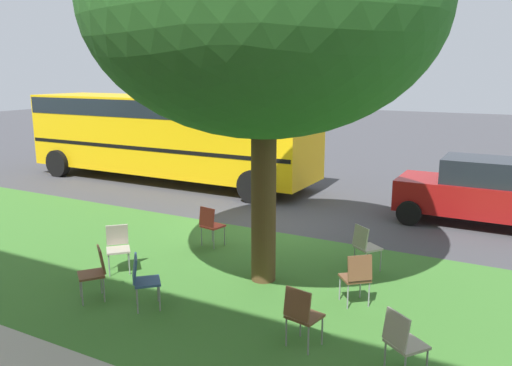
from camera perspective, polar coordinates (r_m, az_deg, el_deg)
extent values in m
plane|color=#424247|center=(12.26, 2.20, -5.17)|extent=(80.00, 80.00, 0.00)
cube|color=#3D752D|center=(9.66, -6.38, -10.14)|extent=(48.00, 6.00, 0.01)
cylinder|color=brown|center=(8.89, 0.86, -0.73)|extent=(0.44, 0.44, 3.35)
ellipsoid|color=#2D6B28|center=(8.73, 0.93, 19.38)|extent=(5.88, 5.88, 4.35)
cube|color=brown|center=(7.18, 5.45, -14.58)|extent=(0.49, 0.47, 0.04)
cube|color=brown|center=(6.94, 4.63, -13.35)|extent=(0.41, 0.16, 0.40)
cylinder|color=gray|center=(7.32, 7.41, -16.07)|extent=(0.02, 0.02, 0.42)
cylinder|color=gray|center=(7.50, 5.00, -15.30)|extent=(0.02, 0.02, 0.42)
cylinder|color=gray|center=(7.07, 5.86, -17.13)|extent=(0.02, 0.02, 0.42)
cylinder|color=gray|center=(7.25, 3.40, -16.29)|extent=(0.02, 0.02, 0.42)
cube|color=brown|center=(8.48, 10.98, -10.38)|extent=(0.58, 0.58, 0.04)
cube|color=brown|center=(8.24, 11.54, -9.30)|extent=(0.36, 0.33, 0.40)
cylinder|color=gray|center=(8.78, 11.58, -11.22)|extent=(0.02, 0.02, 0.42)
cylinder|color=gray|center=(8.65, 9.35, -11.50)|extent=(0.02, 0.02, 0.42)
cylinder|color=gray|center=(8.50, 12.51, -12.08)|extent=(0.02, 0.02, 0.42)
cylinder|color=gray|center=(8.37, 10.22, -12.40)|extent=(0.02, 0.02, 0.42)
cube|color=#335184|center=(8.38, -12.06, -10.73)|extent=(0.58, 0.58, 0.04)
cube|color=#335184|center=(8.28, -13.40, -9.28)|extent=(0.34, 0.35, 0.40)
cylinder|color=gray|center=(8.31, -10.72, -12.59)|extent=(0.02, 0.02, 0.42)
cylinder|color=gray|center=(8.64, -10.91, -11.60)|extent=(0.02, 0.02, 0.42)
cylinder|color=gray|center=(8.30, -13.12, -12.74)|extent=(0.02, 0.02, 0.42)
cylinder|color=gray|center=(8.63, -13.21, -11.74)|extent=(0.02, 0.02, 0.42)
cube|color=#B7332D|center=(11.04, -4.85, -4.80)|extent=(0.48, 0.46, 0.04)
cube|color=#B7332D|center=(10.85, -5.52, -3.81)|extent=(0.41, 0.15, 0.40)
cylinder|color=gray|center=(11.12, -3.54, -5.91)|extent=(0.02, 0.02, 0.42)
cylinder|color=gray|center=(11.35, -4.91, -5.55)|extent=(0.02, 0.02, 0.42)
cylinder|color=gray|center=(10.88, -4.74, -6.34)|extent=(0.02, 0.02, 0.42)
cylinder|color=gray|center=(11.11, -6.11, -5.96)|extent=(0.02, 0.02, 0.42)
cube|color=#ADA393|center=(6.76, 16.49, -16.87)|extent=(0.58, 0.57, 0.04)
cube|color=#ADA393|center=(6.54, 15.40, -15.46)|extent=(0.37, 0.31, 0.40)
cylinder|color=gray|center=(6.86, 18.54, -18.74)|extent=(0.02, 0.02, 0.42)
cylinder|color=gray|center=(7.09, 16.45, -17.54)|extent=(0.02, 0.02, 0.42)
cylinder|color=gray|center=(6.89, 14.21, -18.33)|extent=(0.02, 0.02, 0.42)
cube|color=brown|center=(8.88, -17.97, -9.71)|extent=(0.58, 0.57, 0.04)
cube|color=brown|center=(8.82, -16.90, -8.14)|extent=(0.37, 0.31, 0.40)
cylinder|color=gray|center=(9.13, -19.07, -10.75)|extent=(0.02, 0.02, 0.42)
cylinder|color=gray|center=(8.79, -18.86, -11.62)|extent=(0.02, 0.02, 0.42)
cylinder|color=gray|center=(9.15, -16.92, -10.53)|extent=(0.02, 0.02, 0.42)
cylinder|color=gray|center=(8.82, -16.62, -11.40)|extent=(0.02, 0.02, 0.42)
cube|color=#ADA393|center=(9.91, 12.40, -7.07)|extent=(0.58, 0.57, 0.04)
cube|color=#ADA393|center=(9.73, 11.62, -5.91)|extent=(0.37, 0.31, 0.40)
cylinder|color=gray|center=(9.96, 13.76, -8.45)|extent=(0.02, 0.02, 0.42)
cylinder|color=gray|center=(10.22, 12.50, -7.84)|extent=(0.02, 0.02, 0.42)
cylinder|color=gray|center=(9.76, 12.17, -8.80)|extent=(0.02, 0.02, 0.42)
cylinder|color=gray|center=(10.03, 10.94, -8.16)|extent=(0.02, 0.02, 0.42)
cube|color=#ADA393|center=(9.90, -15.15, -7.24)|extent=(0.58, 0.58, 0.04)
cube|color=#ADA393|center=(10.00, -15.26, -5.60)|extent=(0.34, 0.34, 0.40)
cylinder|color=gray|center=(9.82, -16.10, -8.89)|extent=(0.02, 0.02, 0.42)
cylinder|color=gray|center=(9.83, -13.97, -8.75)|extent=(0.02, 0.02, 0.42)
cylinder|color=gray|center=(10.14, -16.14, -8.21)|extent=(0.02, 0.02, 0.42)
cylinder|color=gray|center=(10.14, -14.09, -8.08)|extent=(0.02, 0.02, 0.42)
cube|color=maroon|center=(13.61, 23.35, -1.46)|extent=(3.70, 1.64, 0.76)
cube|color=#1E232B|center=(13.47, 24.21, 1.16)|extent=(1.90, 1.44, 0.64)
cylinder|color=black|center=(13.05, 16.72, -3.25)|extent=(0.60, 0.18, 0.60)
cylinder|color=black|center=(14.71, 18.13, -1.61)|extent=(0.60, 0.18, 0.60)
cube|color=yellow|center=(17.60, -9.85, 5.42)|extent=(10.40, 2.44, 2.50)
cube|color=black|center=(17.64, -9.80, 4.30)|extent=(10.30, 2.46, 0.12)
cube|color=black|center=(17.52, -9.95, 8.35)|extent=(10.30, 2.46, 0.56)
cylinder|color=black|center=(19.63, -21.26, 2.07)|extent=(0.96, 0.28, 0.96)
cylinder|color=black|center=(21.32, -16.12, 3.18)|extent=(0.96, 0.28, 0.96)
cylinder|color=black|center=(14.56, -0.31, -0.40)|extent=(0.96, 0.28, 0.96)
cylinder|color=black|center=(16.77, 3.84, 1.26)|extent=(0.96, 0.28, 0.96)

